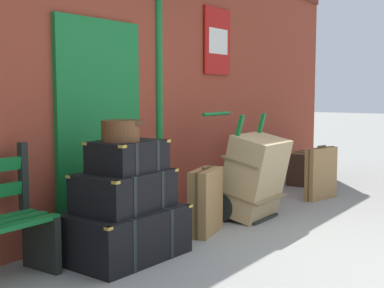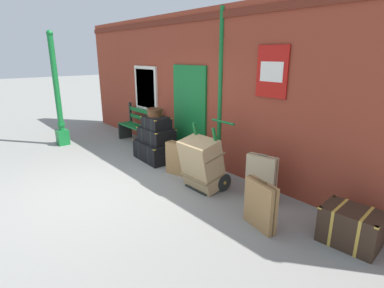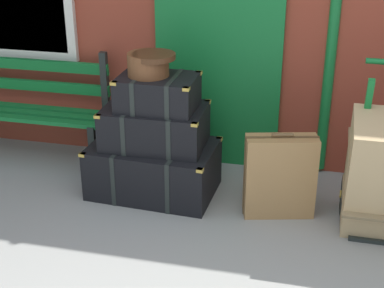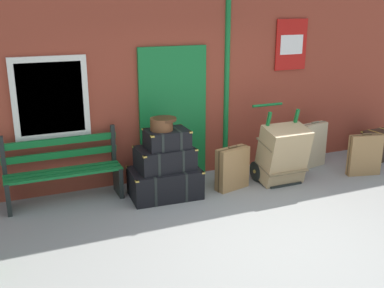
% 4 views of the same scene
% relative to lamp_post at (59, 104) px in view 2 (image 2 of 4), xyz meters
% --- Properties ---
extents(ground_plane, '(60.00, 60.00, 0.00)m').
position_rel_lamp_post_xyz_m(ground_plane, '(3.32, -0.50, -1.09)').
color(ground_plane, gray).
extents(brick_facade, '(10.40, 0.35, 3.20)m').
position_rel_lamp_post_xyz_m(brick_facade, '(3.30, 2.09, 0.51)').
color(brick_facade, brown).
rests_on(brick_facade, ground).
extents(lamp_post, '(0.28, 0.28, 2.89)m').
position_rel_lamp_post_xyz_m(lamp_post, '(0.00, 0.00, 0.00)').
color(lamp_post, '#146B2D').
rests_on(lamp_post, ground).
extents(platform_bench, '(1.60, 0.43, 1.01)m').
position_rel_lamp_post_xyz_m(platform_bench, '(1.22, 1.66, -0.65)').
color(platform_bench, '#146B2D').
rests_on(platform_bench, ground).
extents(steamer_trunk_base, '(1.04, 0.70, 0.43)m').
position_rel_lamp_post_xyz_m(steamer_trunk_base, '(2.59, 1.25, -0.88)').
color(steamer_trunk_base, black).
rests_on(steamer_trunk_base, ground).
extents(steamer_trunk_middle, '(0.82, 0.56, 0.33)m').
position_rel_lamp_post_xyz_m(steamer_trunk_middle, '(2.60, 1.27, -0.51)').
color(steamer_trunk_middle, black).
rests_on(steamer_trunk_middle, steamer_trunk_base).
extents(steamer_trunk_top, '(0.61, 0.46, 0.27)m').
position_rel_lamp_post_xyz_m(steamer_trunk_top, '(2.64, 1.26, -0.22)').
color(steamer_trunk_top, black).
rests_on(steamer_trunk_top, steamer_trunk_middle).
extents(round_hatbox, '(0.37, 0.34, 0.18)m').
position_rel_lamp_post_xyz_m(round_hatbox, '(2.57, 1.27, 0.01)').
color(round_hatbox, brown).
rests_on(round_hatbox, steamer_trunk_top).
extents(porters_trolley, '(0.71, 0.68, 1.18)m').
position_rel_lamp_post_xyz_m(porters_trolley, '(4.44, 1.19, -0.82)').
color(porters_trolley, black).
rests_on(porters_trolley, ground).
extents(large_brown_trunk, '(0.70, 0.61, 0.95)m').
position_rel_lamp_post_xyz_m(large_brown_trunk, '(4.44, 1.01, -0.62)').
color(large_brown_trunk, tan).
rests_on(large_brown_trunk, ground).
extents(suitcase_umber, '(0.57, 0.25, 0.72)m').
position_rel_lamp_post_xyz_m(suitcase_umber, '(5.90, 0.80, -0.75)').
color(suitcase_umber, olive).
rests_on(suitcase_umber, ground).
extents(suitcase_caramel, '(0.52, 0.24, 0.81)m').
position_rel_lamp_post_xyz_m(suitcase_caramel, '(5.38, 1.47, -0.71)').
color(suitcase_caramel, tan).
rests_on(suitcase_caramel, ground).
extents(suitcase_olive, '(0.56, 0.32, 0.69)m').
position_rel_lamp_post_xyz_m(suitcase_olive, '(3.63, 1.12, -0.77)').
color(suitcase_olive, olive).
rests_on(suitcase_olive, ground).
extents(corner_trunk, '(0.73, 0.55, 0.49)m').
position_rel_lamp_post_xyz_m(corner_trunk, '(6.87, 1.37, -0.85)').
color(corner_trunk, '#332319').
rests_on(corner_trunk, ground).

